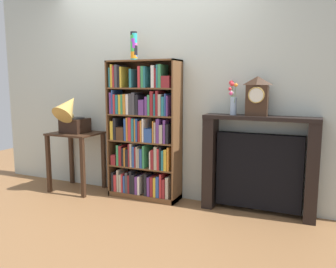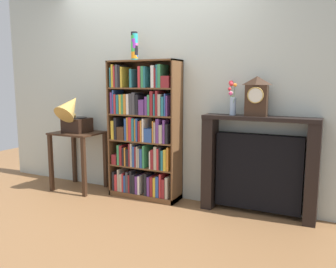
% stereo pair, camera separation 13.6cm
% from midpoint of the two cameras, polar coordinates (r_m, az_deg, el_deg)
% --- Properties ---
extents(ground_plane, '(8.01, 6.40, 0.02)m').
position_cam_midpoint_polar(ground_plane, '(4.12, -3.77, -11.00)').
color(ground_plane, brown).
extents(wall_back, '(5.01, 0.08, 2.60)m').
position_cam_midpoint_polar(wall_back, '(4.07, 0.75, 7.61)').
color(wall_back, beige).
rests_on(wall_back, ground).
extents(bookshelf, '(0.86, 0.29, 1.62)m').
position_cam_midpoint_polar(bookshelf, '(4.04, -3.07, -0.26)').
color(bookshelf, brown).
rests_on(bookshelf, ground).
extents(cup_stack, '(0.08, 0.08, 0.32)m').
position_cam_midpoint_polar(cup_stack, '(4.03, -4.60, 14.34)').
color(cup_stack, '#28B2B7').
rests_on(cup_stack, bookshelf).
extents(side_table_left, '(0.59, 0.49, 0.74)m').
position_cam_midpoint_polar(side_table_left, '(4.51, -13.89, -2.01)').
color(side_table_left, '#382316').
rests_on(side_table_left, ground).
extents(gramophone, '(0.29, 0.46, 0.54)m').
position_cam_midpoint_polar(gramophone, '(4.41, -14.64, 3.22)').
color(gramophone, black).
rests_on(gramophone, side_table_left).
extents(fireplace_mantel, '(1.16, 0.24, 1.03)m').
position_cam_midpoint_polar(fireplace_mantel, '(3.69, 15.79, -5.26)').
color(fireplace_mantel, black).
rests_on(fireplace_mantel, ground).
extents(mantel_clock, '(0.22, 0.12, 0.40)m').
position_cam_midpoint_polar(mantel_clock, '(3.58, 15.56, 6.06)').
color(mantel_clock, '#382316').
rests_on(mantel_clock, fireplace_mantel).
extents(flower_vase, '(0.12, 0.18, 0.36)m').
position_cam_midpoint_polar(flower_vase, '(3.64, 11.69, 5.64)').
color(flower_vase, '#99B2D1').
rests_on(flower_vase, fireplace_mantel).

